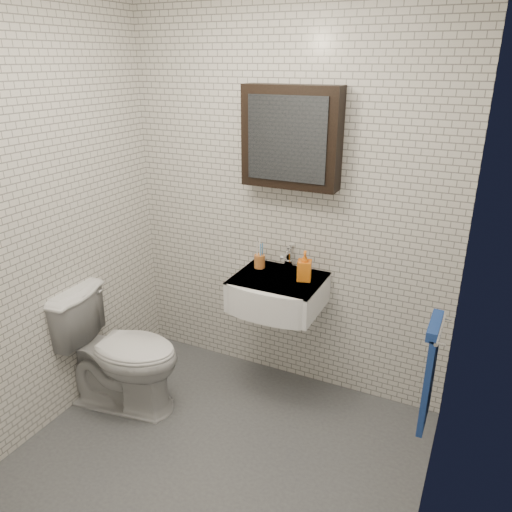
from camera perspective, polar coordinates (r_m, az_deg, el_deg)
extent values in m
cube|color=#45484C|center=(3.07, -4.84, -22.41)|extent=(2.20, 2.00, 0.01)
cube|color=silver|center=(3.23, 3.49, 5.66)|extent=(2.20, 0.02, 2.50)
cube|color=silver|center=(1.71, -23.74, -11.73)|extent=(2.20, 0.02, 2.50)
cube|color=silver|center=(3.08, -23.60, 3.02)|extent=(0.02, 2.00, 2.50)
cube|color=silver|center=(2.08, 21.31, -5.30)|extent=(0.02, 2.00, 2.50)
cube|color=white|center=(3.19, 2.57, -4.12)|extent=(0.55, 0.45, 0.20)
cylinder|color=silver|center=(3.17, 2.74, -2.54)|extent=(0.31, 0.31, 0.02)
cylinder|color=silver|center=(3.17, 2.74, -2.41)|extent=(0.04, 0.04, 0.01)
cube|color=white|center=(3.15, 2.59, -2.56)|extent=(0.55, 0.45, 0.01)
cylinder|color=silver|center=(3.28, 3.75, -0.94)|extent=(0.06, 0.06, 0.06)
cylinder|color=silver|center=(3.26, 3.77, 0.04)|extent=(0.03, 0.03, 0.08)
cylinder|color=silver|center=(3.20, 3.38, 0.18)|extent=(0.02, 0.12, 0.02)
cube|color=silver|center=(3.26, 4.00, 1.11)|extent=(0.02, 0.09, 0.01)
cube|color=black|center=(3.05, 4.06, 13.36)|extent=(0.60, 0.14, 0.60)
cube|color=#3F444C|center=(2.98, 3.50, 13.17)|extent=(0.49, 0.01, 0.49)
cylinder|color=silver|center=(2.52, 20.29, -7.91)|extent=(0.02, 0.30, 0.02)
cylinder|color=silver|center=(2.64, 21.05, -6.70)|extent=(0.04, 0.02, 0.02)
cylinder|color=silver|center=(2.41, 20.40, -9.40)|extent=(0.04, 0.02, 0.02)
cube|color=navy|center=(2.66, 19.20, -12.93)|extent=(0.03, 0.26, 0.54)
cube|color=navy|center=(2.52, 19.77, -7.52)|extent=(0.05, 0.26, 0.05)
cylinder|color=#BF6C2F|center=(3.28, 0.41, -0.60)|extent=(0.09, 0.09, 0.09)
cylinder|color=white|center=(3.26, 0.13, 0.32)|extent=(0.02, 0.03, 0.17)
cylinder|color=#3D80C3|center=(3.25, 0.53, 0.12)|extent=(0.01, 0.02, 0.15)
cylinder|color=white|center=(3.27, 0.43, 0.49)|extent=(0.02, 0.03, 0.18)
cylinder|color=#3D80C3|center=(3.26, 0.73, 0.27)|extent=(0.02, 0.04, 0.16)
imported|color=orange|center=(3.10, 5.56, -1.13)|extent=(0.11, 0.11, 0.19)
imported|color=silver|center=(3.35, -15.31, -10.43)|extent=(0.84, 0.56, 0.80)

